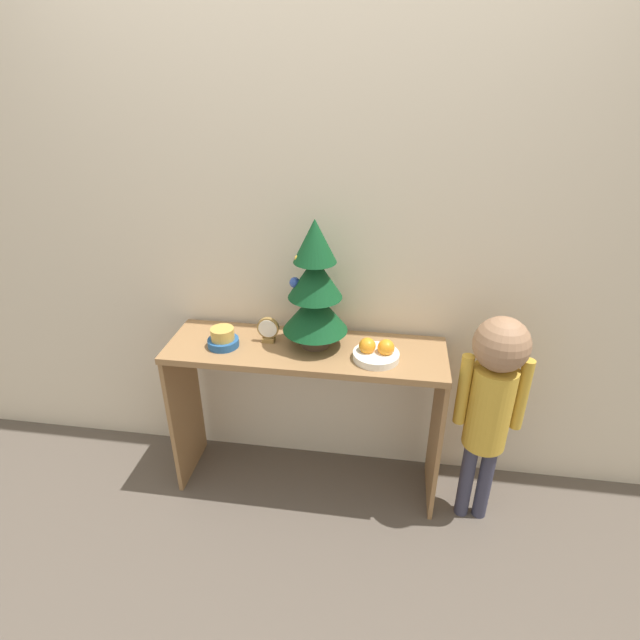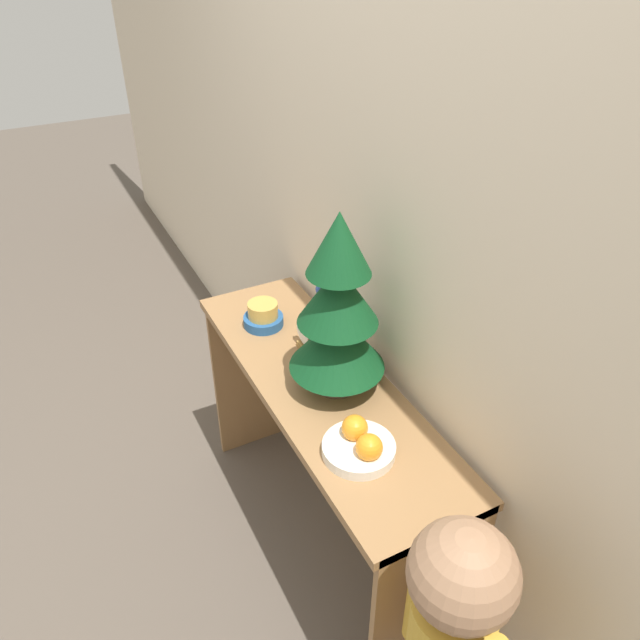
% 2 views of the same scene
% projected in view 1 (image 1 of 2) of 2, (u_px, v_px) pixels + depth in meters
% --- Properties ---
extents(ground_plane, '(12.00, 12.00, 0.00)m').
position_uv_depth(ground_plane, '(301.00, 507.00, 2.40)').
color(ground_plane, brown).
extents(back_wall, '(7.00, 0.05, 2.50)m').
position_uv_depth(back_wall, '(313.00, 229.00, 2.19)').
color(back_wall, beige).
rests_on(back_wall, ground_plane).
extents(console_table, '(1.24, 0.37, 0.78)m').
position_uv_depth(console_table, '(306.00, 381.00, 2.29)').
color(console_table, olive).
rests_on(console_table, ground_plane).
extents(mini_tree, '(0.29, 0.29, 0.57)m').
position_uv_depth(mini_tree, '(315.00, 288.00, 2.10)').
color(mini_tree, '#4C3828').
rests_on(mini_tree, console_table).
extents(fruit_bowl, '(0.20, 0.20, 0.09)m').
position_uv_depth(fruit_bowl, '(376.00, 352.00, 2.11)').
color(fruit_bowl, silver).
rests_on(fruit_bowl, console_table).
extents(singing_bowl, '(0.14, 0.14, 0.09)m').
position_uv_depth(singing_bowl, '(223.00, 338.00, 2.20)').
color(singing_bowl, '#235189').
rests_on(singing_bowl, console_table).
extents(desk_clock, '(0.10, 0.04, 0.12)m').
position_uv_depth(desk_clock, '(268.00, 330.00, 2.23)').
color(desk_clock, olive).
rests_on(desk_clock, console_table).
extents(child_figure, '(0.28, 0.22, 1.03)m').
position_uv_depth(child_figure, '(492.00, 393.00, 2.05)').
color(child_figure, '#38384C').
rests_on(child_figure, ground_plane).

